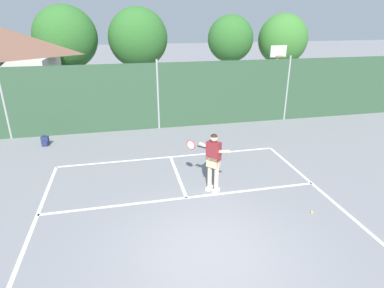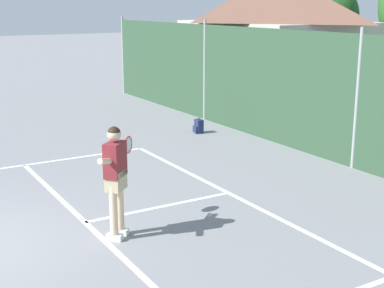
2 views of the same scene
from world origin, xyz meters
TOP-DOWN VIEW (x-y plane):
  - ground_plane at (0.00, 0.00)m, footprint 120.00×120.00m
  - court_markings at (0.00, 0.65)m, footprint 8.30×11.10m
  - chainlink_fence at (-0.00, 9.00)m, footprint 26.09×0.09m
  - basketball_hoop at (6.68, 10.70)m, footprint 0.90×0.67m
  - treeline_backdrop at (0.17, 18.15)m, footprint 25.14×3.74m
  - tennis_player at (0.86, 2.72)m, footprint 1.08×1.04m
  - tennis_ball at (3.16, 0.95)m, footprint 0.07×0.07m
  - backpack_navy at (-4.87, 7.77)m, footprint 0.29×0.26m

SIDE VIEW (x-z plane):
  - ground_plane at x=0.00m, z-range 0.00..0.00m
  - court_markings at x=0.00m, z-range 0.00..0.01m
  - tennis_ball at x=3.16m, z-range 0.00..0.07m
  - backpack_navy at x=-4.87m, z-range -0.04..0.42m
  - tennis_player at x=0.86m, z-range 0.18..2.04m
  - chainlink_fence at x=0.00m, z-range -0.07..3.14m
  - basketball_hoop at x=6.68m, z-range 0.54..4.09m
  - treeline_backdrop at x=0.17m, z-range 0.58..6.32m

